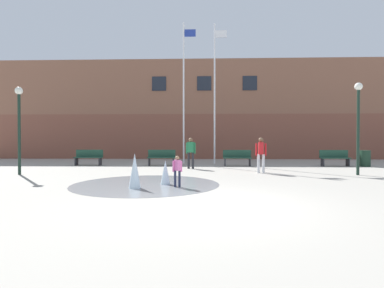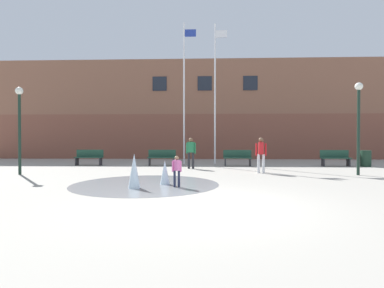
{
  "view_description": "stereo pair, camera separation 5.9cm",
  "coord_description": "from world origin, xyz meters",
  "px_view_note": "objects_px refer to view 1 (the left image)",
  "views": [
    {
      "loc": [
        -0.14,
        -6.86,
        1.49
      ],
      "look_at": [
        -0.61,
        6.62,
        1.3
      ],
      "focal_mm": 28.0,
      "sensor_mm": 36.0,
      "label": 1
    },
    {
      "loc": [
        -0.08,
        -6.86,
        1.49
      ],
      "look_at": [
        -0.61,
        6.62,
        1.3
      ],
      "focal_mm": 28.0,
      "sensor_mm": 36.0,
      "label": 2
    }
  ],
  "objects_px": {
    "park_bench_center": "(237,158)",
    "adult_watching": "(261,152)",
    "park_bench_far_right": "(335,158)",
    "teen_by_trashcan": "(191,151)",
    "lamp_post_left_lane": "(19,117)",
    "park_bench_left_of_flagpoles": "(161,157)",
    "park_bench_far_left": "(89,157)",
    "lamp_post_right_lane": "(358,115)",
    "trash_can": "(365,158)",
    "flagpole_left": "(184,89)",
    "child_running": "(177,169)",
    "flagpole_right": "(215,90)"
  },
  "relations": [
    {
      "from": "park_bench_center",
      "to": "adult_watching",
      "type": "height_order",
      "value": "adult_watching"
    },
    {
      "from": "park_bench_center",
      "to": "adult_watching",
      "type": "relative_size",
      "value": 1.01
    },
    {
      "from": "park_bench_far_right",
      "to": "teen_by_trashcan",
      "type": "height_order",
      "value": "teen_by_trashcan"
    },
    {
      "from": "adult_watching",
      "to": "teen_by_trashcan",
      "type": "height_order",
      "value": "same"
    },
    {
      "from": "lamp_post_left_lane",
      "to": "park_bench_left_of_flagpoles",
      "type": "bearing_deg",
      "value": 40.67
    },
    {
      "from": "park_bench_far_left",
      "to": "park_bench_left_of_flagpoles",
      "type": "height_order",
      "value": "same"
    },
    {
      "from": "park_bench_far_right",
      "to": "teen_by_trashcan",
      "type": "bearing_deg",
      "value": -168.23
    },
    {
      "from": "lamp_post_right_lane",
      "to": "trash_can",
      "type": "height_order",
      "value": "lamp_post_right_lane"
    },
    {
      "from": "park_bench_center",
      "to": "flagpole_left",
      "type": "distance_m",
      "value": 5.44
    },
    {
      "from": "child_running",
      "to": "park_bench_far_right",
      "type": "bearing_deg",
      "value": -91.8
    },
    {
      "from": "park_bench_left_of_flagpoles",
      "to": "adult_watching",
      "type": "height_order",
      "value": "adult_watching"
    },
    {
      "from": "park_bench_far_left",
      "to": "child_running",
      "type": "relative_size",
      "value": 1.62
    },
    {
      "from": "park_bench_center",
      "to": "child_running",
      "type": "xyz_separation_m",
      "value": [
        -2.77,
        -7.69,
        0.1
      ]
    },
    {
      "from": "child_running",
      "to": "lamp_post_right_lane",
      "type": "distance_m",
      "value": 8.37
    },
    {
      "from": "adult_watching",
      "to": "lamp_post_right_lane",
      "type": "height_order",
      "value": "lamp_post_right_lane"
    },
    {
      "from": "trash_can",
      "to": "lamp_post_left_lane",
      "type": "bearing_deg",
      "value": -165.15
    },
    {
      "from": "park_bench_left_of_flagpoles",
      "to": "child_running",
      "type": "xyz_separation_m",
      "value": [
        1.58,
        -7.85,
        0.1
      ]
    },
    {
      "from": "lamp_post_right_lane",
      "to": "park_bench_far_right",
      "type": "bearing_deg",
      "value": 78.23
    },
    {
      "from": "park_bench_far_left",
      "to": "adult_watching",
      "type": "distance_m",
      "value": 9.99
    },
    {
      "from": "teen_by_trashcan",
      "to": "flagpole_left",
      "type": "height_order",
      "value": "flagpole_left"
    },
    {
      "from": "adult_watching",
      "to": "flagpole_right",
      "type": "bearing_deg",
      "value": -155.25
    },
    {
      "from": "flagpole_right",
      "to": "lamp_post_left_lane",
      "type": "bearing_deg",
      "value": -144.5
    },
    {
      "from": "park_bench_far_left",
      "to": "park_bench_far_right",
      "type": "bearing_deg",
      "value": -0.56
    },
    {
      "from": "lamp_post_right_lane",
      "to": "park_bench_far_left",
      "type": "bearing_deg",
      "value": 161.62
    },
    {
      "from": "park_bench_far_left",
      "to": "teen_by_trashcan",
      "type": "relative_size",
      "value": 1.01
    },
    {
      "from": "park_bench_far_left",
      "to": "park_bench_far_right",
      "type": "height_order",
      "value": "same"
    },
    {
      "from": "park_bench_far_right",
      "to": "trash_can",
      "type": "bearing_deg",
      "value": -3.06
    },
    {
      "from": "park_bench_left_of_flagpoles",
      "to": "flagpole_left",
      "type": "relative_size",
      "value": 0.18
    },
    {
      "from": "park_bench_far_left",
      "to": "trash_can",
      "type": "bearing_deg",
      "value": -0.82
    },
    {
      "from": "park_bench_center",
      "to": "trash_can",
      "type": "height_order",
      "value": "park_bench_center"
    },
    {
      "from": "child_running",
      "to": "flagpole_right",
      "type": "bearing_deg",
      "value": -54.58
    },
    {
      "from": "park_bench_center",
      "to": "flagpole_left",
      "type": "xyz_separation_m",
      "value": [
        -3.12,
        1.61,
        4.15
      ]
    },
    {
      "from": "park_bench_far_left",
      "to": "teen_by_trashcan",
      "type": "height_order",
      "value": "teen_by_trashcan"
    },
    {
      "from": "adult_watching",
      "to": "trash_can",
      "type": "xyz_separation_m",
      "value": [
        6.45,
        3.47,
        -0.48
      ]
    },
    {
      "from": "park_bench_left_of_flagpoles",
      "to": "child_running",
      "type": "distance_m",
      "value": 8.01
    },
    {
      "from": "flagpole_left",
      "to": "child_running",
      "type": "bearing_deg",
      "value": -87.82
    },
    {
      "from": "park_bench_far_right",
      "to": "lamp_post_left_lane",
      "type": "height_order",
      "value": "lamp_post_left_lane"
    },
    {
      "from": "park_bench_center",
      "to": "flagpole_left",
      "type": "height_order",
      "value": "flagpole_left"
    },
    {
      "from": "teen_by_trashcan",
      "to": "trash_can",
      "type": "bearing_deg",
      "value": 29.62
    },
    {
      "from": "flagpole_right",
      "to": "trash_can",
      "type": "relative_size",
      "value": 9.65
    },
    {
      "from": "park_bench_far_left",
      "to": "lamp_post_right_lane",
      "type": "bearing_deg",
      "value": -18.38
    },
    {
      "from": "adult_watching",
      "to": "lamp_post_right_lane",
      "type": "relative_size",
      "value": 0.41
    },
    {
      "from": "flagpole_right",
      "to": "lamp_post_right_lane",
      "type": "bearing_deg",
      "value": -45.23
    },
    {
      "from": "lamp_post_right_lane",
      "to": "trash_can",
      "type": "xyz_separation_m",
      "value": [
        2.52,
        4.16,
        -2.09
      ]
    },
    {
      "from": "adult_watching",
      "to": "lamp_post_left_lane",
      "type": "bearing_deg",
      "value": -79.51
    },
    {
      "from": "park_bench_far_right",
      "to": "flagpole_left",
      "type": "distance_m",
      "value": 9.67
    },
    {
      "from": "park_bench_far_left",
      "to": "flagpole_left",
      "type": "relative_size",
      "value": 0.18
    },
    {
      "from": "child_running",
      "to": "lamp_post_right_lane",
      "type": "height_order",
      "value": "lamp_post_right_lane"
    },
    {
      "from": "park_bench_far_right",
      "to": "lamp_post_right_lane",
      "type": "distance_m",
      "value": 4.81
    },
    {
      "from": "teen_by_trashcan",
      "to": "child_running",
      "type": "distance_m",
      "value": 6.06
    }
  ]
}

